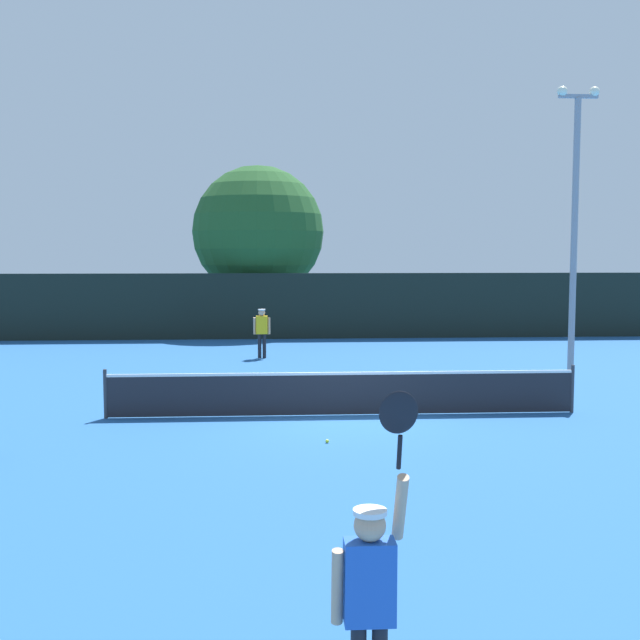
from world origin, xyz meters
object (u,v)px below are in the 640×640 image
player_serving (371,584)px  tennis_ball (327,441)px  player_receiving (262,328)px  large_tree (258,232)px  light_pole (575,215)px  parked_car_near (510,309)px

player_serving → tennis_ball: player_serving is taller
tennis_ball → player_serving: bearing=-92.0°
player_serving → player_receiving: player_serving is taller
large_tree → player_receiving: bearing=-88.4°
player_receiving → light_pole: size_ratio=0.20×
tennis_ball → light_pole: (7.37, 6.94, 4.57)m
light_pole → large_tree: size_ratio=1.10×
parked_car_near → tennis_ball: bearing=-110.9°
player_serving → tennis_ball: bearing=88.0°
tennis_ball → large_tree: size_ratio=0.01×
tennis_ball → parked_car_near: parked_car_near is taller
player_serving → large_tree: 29.68m
player_receiving → large_tree: size_ratio=0.23×
player_receiving → parked_car_near: parked_car_near is taller
parked_car_near → player_receiving: bearing=-133.3°
large_tree → parked_car_near: large_tree is taller
player_receiving → light_pole: bearing=151.1°
player_receiving → parked_car_near: 16.16m
player_receiving → parked_car_near: size_ratio=0.38×
player_receiving → parked_car_near: bearing=-137.2°
player_serving → large_tree: large_tree is taller
player_receiving → player_serving: bearing=92.9°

